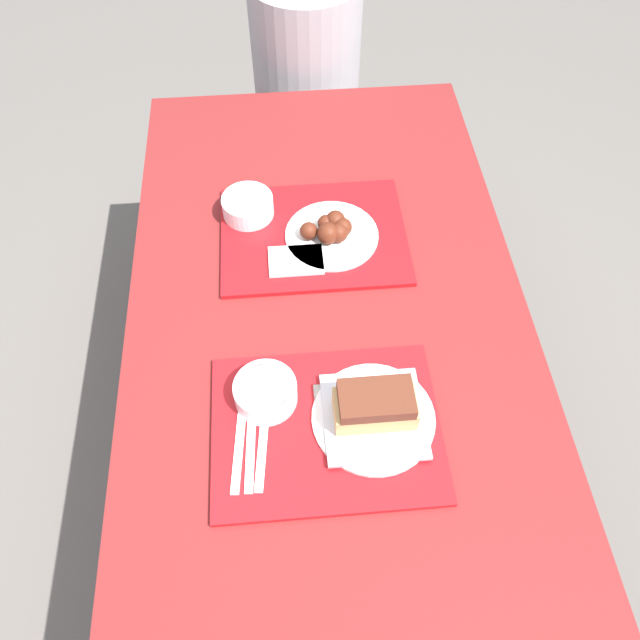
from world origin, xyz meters
The scene contains 15 objects.
ground_plane centered at (0.00, 0.00, 0.00)m, with size 12.00×12.00×0.00m, color #605B56.
picnic_table centered at (0.00, 0.00, 0.64)m, with size 0.88×1.69×0.73m.
picnic_bench_far centered at (0.00, 1.07, 0.38)m, with size 0.83×0.28×0.45m.
tray_near centered at (-0.03, -0.23, 0.73)m, with size 0.44×0.34×0.01m.
tray_far centered at (-0.02, 0.27, 0.73)m, with size 0.44×0.34×0.01m.
bowl_coleslaw_near centered at (-0.14, -0.16, 0.77)m, with size 0.12×0.12×0.05m.
brisket_sandwich_plate centered at (0.06, -0.22, 0.77)m, with size 0.24×0.24×0.09m.
plastic_fork_near centered at (-0.18, -0.27, 0.74)m, with size 0.03×0.17×0.00m.
plastic_knife_near centered at (-0.15, -0.27, 0.74)m, with size 0.03×0.17×0.00m.
plastic_spoon_near centered at (-0.20, -0.27, 0.74)m, with size 0.03×0.17×0.00m.
condiment_packet centered at (-0.03, -0.15, 0.74)m, with size 0.04×0.03×0.01m.
bowl_coleslaw_far centered at (-0.17, 0.35, 0.77)m, with size 0.12×0.12×0.05m.
wings_plate_far centered at (0.03, 0.26, 0.76)m, with size 0.22×0.22×0.06m.
napkin_far centered at (-0.06, 0.19, 0.74)m, with size 0.12×0.09×0.01m.
person_seated_across centered at (0.02, 1.07, 0.73)m, with size 0.34×0.34×0.68m.
Camera 1 is at (-0.09, -0.74, 1.83)m, focal length 35.00 mm.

